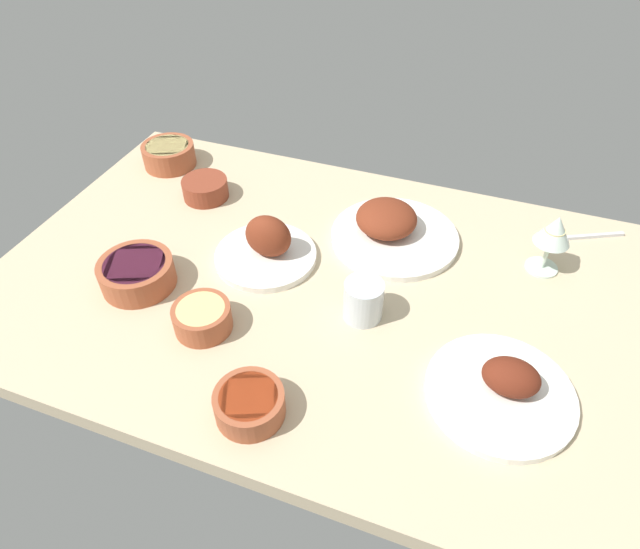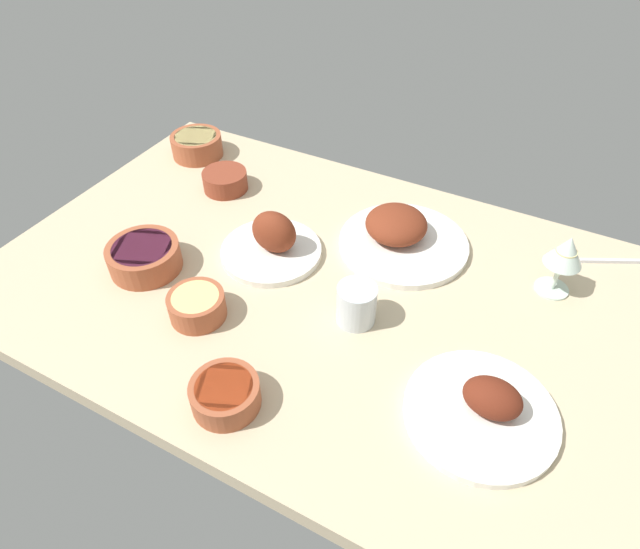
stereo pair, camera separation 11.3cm
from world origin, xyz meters
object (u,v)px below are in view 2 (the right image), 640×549
plate_near_viewer (400,234)px  bowl_potatoes (197,305)px  plate_far_side (273,242)px  bowl_sauce (224,393)px  bowl_onions (144,256)px  wine_glass (566,254)px  fork_loose (610,261)px  bowl_cream (225,180)px  water_tumbler (356,304)px  bowl_pasta (197,145)px  plate_center_main (484,409)px

plate_near_viewer → bowl_potatoes: size_ratio=2.61×
plate_far_side → bowl_sauce: size_ratio=1.90×
bowl_onions → wine_glass: (80.02, 34.37, 6.72)cm
plate_far_side → bowl_potatoes: (-3.29, -23.15, -0.42)cm
plate_near_viewer → bowl_sauce: bearing=-100.9°
plate_near_viewer → fork_loose: plate_near_viewer is taller
bowl_cream → wine_glass: (82.48, 0.90, 7.19)cm
plate_far_side → fork_loose: size_ratio=1.33×
bowl_cream → water_tumbler: 55.96cm
water_tumbler → fork_loose: bearing=44.3°
bowl_cream → bowl_sauce: 66.07cm
bowl_onions → bowl_pasta: size_ratio=1.10×
bowl_pasta → fork_loose: bearing=2.9°
water_tumbler → plate_far_side: bearing=159.3°
plate_center_main → fork_loose: size_ratio=1.52×
bowl_sauce → bowl_onions: bearing=149.9°
bowl_cream → bowl_sauce: (37.98, -54.06, -0.00)cm
plate_near_viewer → water_tumbler: 26.06cm
plate_center_main → fork_loose: 53.82cm
bowl_sauce → water_tumbler: water_tumbler is taller
bowl_pasta → plate_center_main: bearing=-26.1°
bowl_pasta → wine_glass: (99.41, -9.51, 6.60)cm
plate_far_side → bowl_cream: (-24.64, 16.56, -0.59)cm
bowl_cream → water_tumbler: bearing=-27.7°
wine_glass → fork_loose: size_ratio=0.82×
bowl_potatoes → bowl_pasta: bowl_pasta is taller
bowl_onions → plate_center_main: bearing=-1.9°
plate_near_viewer → wine_glass: size_ratio=2.11×
water_tumbler → wine_glass: bearing=39.2°
bowl_sauce → fork_loose: size_ratio=0.70×
water_tumbler → plate_center_main: bearing=-19.4°
bowl_sauce → plate_near_viewer: bearing=79.1°
bowl_potatoes → fork_loose: bowl_potatoes is taller
bowl_onions → bowl_pasta: 47.97cm
plate_far_side → fork_loose: plate_far_side is taller
plate_center_main → bowl_potatoes: plate_center_main is taller
bowl_sauce → wine_glass: bearing=51.0°
bowl_onions → bowl_sauce: bowl_onions is taller
plate_far_side → wine_glass: bearing=16.8°
bowl_pasta → water_tumbler: bearing=-28.7°
bowl_sauce → fork_loose: bearing=52.1°
bowl_onions → bowl_potatoes: bearing=-18.3°
bowl_cream → wine_glass: wine_glass is taller
bowl_cream → fork_loose: bowl_cream is taller
plate_far_side → bowl_onions: (-22.19, -16.91, -0.12)cm
bowl_pasta → bowl_sauce: bearing=-49.6°
bowl_onions → bowl_cream: 33.56cm
wine_glass → fork_loose: 20.30cm
plate_center_main → bowl_pasta: (-94.69, 46.33, 1.44)cm
bowl_onions → water_tumbler: (47.09, 7.50, 1.00)cm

